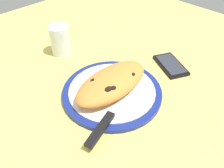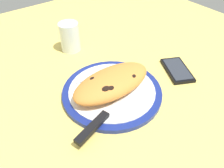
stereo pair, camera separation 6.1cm
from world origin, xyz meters
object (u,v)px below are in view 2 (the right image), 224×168
object	(u,v)px
smartphone	(177,70)
water_glass	(70,38)
plate	(112,92)
fork	(98,75)
knife	(101,119)
calzone	(111,83)

from	to	relation	value
smartphone	water_glass	world-z (taller)	water_glass
plate	fork	size ratio (longest dim) A/B	1.62
knife	water_glass	bearing A→B (deg)	-108.19
calzone	knife	distance (cm)	11.31
calzone	smartphone	world-z (taller)	calzone
water_glass	plate	bearing A→B (deg)	84.88
knife	smartphone	world-z (taller)	knife
plate	calzone	size ratio (longest dim) A/B	1.17
fork	knife	size ratio (longest dim) A/B	0.72
fork	knife	bearing A→B (deg)	57.90
fork	water_glass	xyz separation A→B (cm)	(-2.15, -20.06, 2.65)
knife	smartphone	xyz separation A→B (cm)	(-31.88, -2.73, -1.59)
plate	calzone	distance (cm)	3.56
calzone	knife	size ratio (longest dim) A/B	1.00
plate	water_glass	bearing A→B (deg)	-95.12
fork	knife	world-z (taller)	knife
plate	smartphone	distance (cm)	23.32
calzone	fork	world-z (taller)	calzone
calzone	fork	xyz separation A→B (cm)	(-0.81, -7.77, -2.47)
knife	smartphone	size ratio (longest dim) A/B	1.69
plate	knife	bearing A→B (deg)	38.85
plate	knife	xyz separation A→B (cm)	(9.00, 7.25, 1.36)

